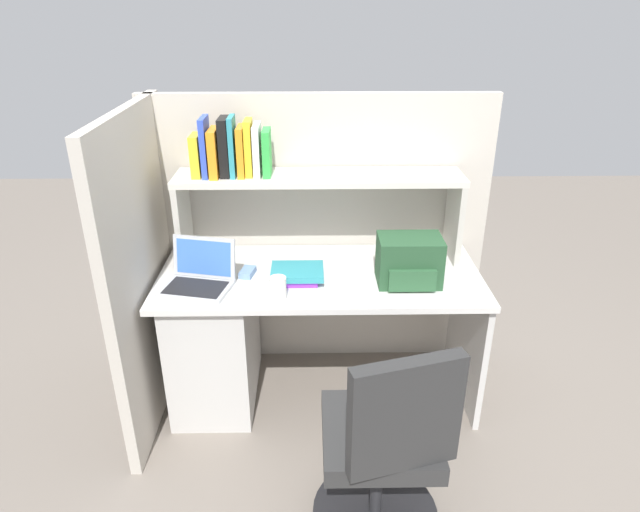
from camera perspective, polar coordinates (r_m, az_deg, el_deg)
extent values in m
plane|color=slate|center=(3.16, -0.02, -13.70)|extent=(8.00, 8.00, 0.00)
cube|color=silver|center=(2.77, -0.02, -2.09)|extent=(1.60, 0.70, 0.03)
cube|color=beige|center=(3.00, -10.71, -8.36)|extent=(0.40, 0.64, 0.70)
cube|color=beige|center=(3.06, 14.88, -7.98)|extent=(0.03, 0.64, 0.70)
cube|color=#BCB5A8|center=(3.09, -0.14, 2.14)|extent=(1.84, 0.05, 1.55)
cube|color=#BCB5A8|center=(2.81, -17.59, -1.51)|extent=(0.05, 1.06, 1.55)
cube|color=#BCB7AC|center=(2.93, -13.93, 3.57)|extent=(0.03, 0.28, 0.42)
cube|color=#BCB7AC|center=(2.95, 13.66, 3.75)|extent=(0.03, 0.28, 0.42)
cube|color=beige|center=(2.78, -0.09, 8.09)|extent=(1.44, 0.28, 0.03)
cube|color=yellow|center=(2.80, -12.60, 10.10)|extent=(0.04, 0.15, 0.20)
cube|color=blue|center=(2.78, -11.74, 10.94)|extent=(0.03, 0.16, 0.29)
cube|color=orange|center=(2.78, -10.83, 10.42)|extent=(0.04, 0.18, 0.23)
cube|color=black|center=(2.78, -9.78, 11.03)|extent=(0.04, 0.15, 0.28)
cube|color=teal|center=(2.76, -9.00, 11.07)|extent=(0.03, 0.14, 0.29)
cube|color=orange|center=(2.77, -8.11, 10.65)|extent=(0.03, 0.16, 0.24)
cube|color=yellow|center=(2.76, -7.35, 11.01)|extent=(0.03, 0.13, 0.27)
cube|color=white|center=(2.76, -6.48, 10.78)|extent=(0.03, 0.18, 0.25)
cube|color=green|center=(2.76, -5.50, 10.56)|extent=(0.04, 0.15, 0.22)
cube|color=#B7BABF|center=(2.66, -12.60, -3.28)|extent=(0.35, 0.28, 0.02)
cube|color=black|center=(2.65, -12.70, -3.18)|extent=(0.30, 0.23, 0.00)
cube|color=#B7BABF|center=(2.71, -11.85, -0.10)|extent=(0.31, 0.11, 0.20)
cube|color=#3F72CC|center=(2.70, -11.91, -0.16)|extent=(0.27, 0.09, 0.17)
cube|color=#264C2D|center=(2.67, 9.17, -0.41)|extent=(0.30, 0.20, 0.23)
cube|color=#2B5734|center=(2.60, 9.47, -2.45)|extent=(0.22, 0.04, 0.10)
cube|color=#7299C6|center=(2.76, -7.48, -1.68)|extent=(0.08, 0.11, 0.03)
cylinder|color=white|center=(2.52, -4.35, -3.34)|extent=(0.08, 0.08, 0.11)
cube|color=purple|center=(2.69, -2.60, -2.22)|extent=(0.22, 0.17, 0.03)
cube|color=teal|center=(2.68, -2.36, -1.62)|extent=(0.25, 0.19, 0.03)
cylinder|color=#262628|center=(2.40, 5.91, -21.40)|extent=(0.05, 0.05, 0.41)
cube|color=#2D2D2D|center=(2.26, 6.15, -17.82)|extent=(0.44, 0.44, 0.08)
cube|color=#2D2D2D|center=(1.95, 8.81, -15.98)|extent=(0.40, 0.16, 0.44)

